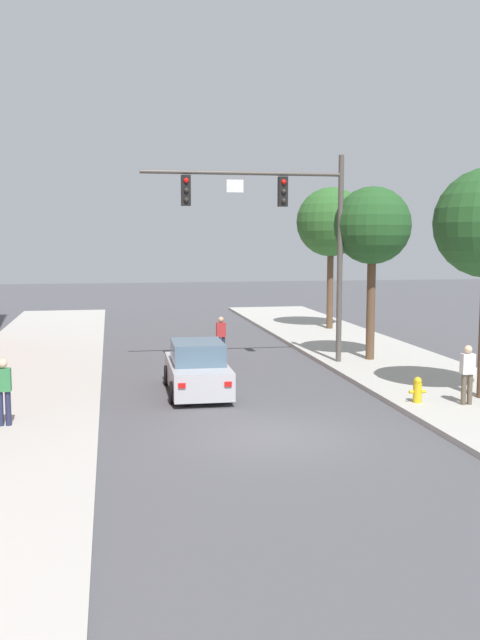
{
  "coord_description": "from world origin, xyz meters",
  "views": [
    {
      "loc": [
        -3.66,
        -16.08,
        4.67
      ],
      "look_at": [
        0.53,
        6.85,
        2.0
      ],
      "focal_mm": 39.99,
      "sensor_mm": 36.0,
      "label": 1
    }
  ],
  "objects_px": {
    "pedestrian_crossing_road": "(221,335)",
    "fire_hydrant": "(417,390)",
    "street_tree_third": "(331,223)",
    "street_tree_second": "(372,227)",
    "car_lead_silver": "(197,370)",
    "pedestrian_sidewalk_right_walker": "(467,372)",
    "pedestrian_sidewalk_left_walker": "(4,389)",
    "traffic_signal_mast": "(284,219)"
  },
  "relations": [
    {
      "from": "pedestrian_sidewalk_left_walker",
      "to": "fire_hydrant",
      "type": "distance_m",
      "value": 10.93
    },
    {
      "from": "pedestrian_sidewalk_right_walker",
      "to": "street_tree_third",
      "type": "bearing_deg",
      "value": 85.39
    },
    {
      "from": "pedestrian_sidewalk_right_walker",
      "to": "street_tree_second",
      "type": "height_order",
      "value": "street_tree_second"
    },
    {
      "from": "street_tree_third",
      "to": "fire_hydrant",
      "type": "bearing_deg",
      "value": -99.0
    },
    {
      "from": "street_tree_second",
      "to": "street_tree_third",
      "type": "distance_m",
      "value": 9.26
    },
    {
      "from": "traffic_signal_mast",
      "to": "car_lead_silver",
      "type": "distance_m",
      "value": 7.02
    },
    {
      "from": "traffic_signal_mast",
      "to": "pedestrian_sidewalk_left_walker",
      "type": "xyz_separation_m",
      "value": [
        -8.76,
        -7.27,
        -4.31
      ]
    },
    {
      "from": "street_tree_second",
      "to": "street_tree_third",
      "type": "bearing_deg",
      "value": 81.9
    },
    {
      "from": "traffic_signal_mast",
      "to": "street_tree_third",
      "type": "distance_m",
      "value": 10.55
    },
    {
      "from": "pedestrian_crossing_road",
      "to": "fire_hydrant",
      "type": "distance_m",
      "value": 9.97
    },
    {
      "from": "street_tree_third",
      "to": "pedestrian_sidewalk_right_walker",
      "type": "bearing_deg",
      "value": -94.61
    },
    {
      "from": "pedestrian_sidewalk_right_walker",
      "to": "pedestrian_sidewalk_left_walker",
      "type": "bearing_deg",
      "value": -179.86
    },
    {
      "from": "traffic_signal_mast",
      "to": "pedestrian_sidewalk_left_walker",
      "type": "bearing_deg",
      "value": -140.31
    },
    {
      "from": "pedestrian_sidewalk_left_walker",
      "to": "street_tree_third",
      "type": "height_order",
      "value": "street_tree_third"
    },
    {
      "from": "car_lead_silver",
      "to": "pedestrian_sidewalk_right_walker",
      "type": "xyz_separation_m",
      "value": [
        6.99,
        -3.44,
        0.34
      ]
    },
    {
      "from": "pedestrian_sidewalk_right_walker",
      "to": "street_tree_second",
      "type": "xyz_separation_m",
      "value": [
        0.04,
        7.51,
        4.04
      ]
    },
    {
      "from": "traffic_signal_mast",
      "to": "street_tree_second",
      "type": "distance_m",
      "value": 3.43
    },
    {
      "from": "pedestrian_crossing_road",
      "to": "pedestrian_sidewalk_right_walker",
      "type": "height_order",
      "value": "pedestrian_sidewalk_right_walker"
    },
    {
      "from": "pedestrian_crossing_road",
      "to": "fire_hydrant",
      "type": "bearing_deg",
      "value": -65.73
    },
    {
      "from": "pedestrian_sidewalk_left_walker",
      "to": "street_tree_third",
      "type": "relative_size",
      "value": 0.23
    },
    {
      "from": "car_lead_silver",
      "to": "fire_hydrant",
      "type": "height_order",
      "value": "car_lead_silver"
    },
    {
      "from": "traffic_signal_mast",
      "to": "pedestrian_sidewalk_right_walker",
      "type": "bearing_deg",
      "value": -65.02
    },
    {
      "from": "traffic_signal_mast",
      "to": "car_lead_silver",
      "type": "bearing_deg",
      "value": -133.65
    },
    {
      "from": "pedestrian_crossing_road",
      "to": "street_tree_third",
      "type": "relative_size",
      "value": 0.23
    },
    {
      "from": "car_lead_silver",
      "to": "street_tree_third",
      "type": "height_order",
      "value": "street_tree_third"
    },
    {
      "from": "car_lead_silver",
      "to": "pedestrian_sidewalk_left_walker",
      "type": "distance_m",
      "value": 6.2
    },
    {
      "from": "traffic_signal_mast",
      "to": "fire_hydrant",
      "type": "height_order",
      "value": "traffic_signal_mast"
    },
    {
      "from": "traffic_signal_mast",
      "to": "fire_hydrant",
      "type": "relative_size",
      "value": 10.42
    },
    {
      "from": "car_lead_silver",
      "to": "street_tree_second",
      "type": "bearing_deg",
      "value": 30.05
    },
    {
      "from": "fire_hydrant",
      "to": "street_tree_third",
      "type": "bearing_deg",
      "value": 81.0
    },
    {
      "from": "pedestrian_sidewalk_right_walker",
      "to": "fire_hydrant",
      "type": "relative_size",
      "value": 2.28
    },
    {
      "from": "pedestrian_sidewalk_left_walker",
      "to": "fire_hydrant",
      "type": "relative_size",
      "value": 2.28
    },
    {
      "from": "street_tree_second",
      "to": "street_tree_third",
      "type": "xyz_separation_m",
      "value": [
        1.3,
        9.16,
        0.36
      ]
    },
    {
      "from": "pedestrian_sidewalk_left_walker",
      "to": "street_tree_second",
      "type": "relative_size",
      "value": 0.25
    },
    {
      "from": "pedestrian_sidewalk_right_walker",
      "to": "street_tree_second",
      "type": "distance_m",
      "value": 8.52
    },
    {
      "from": "car_lead_silver",
      "to": "fire_hydrant",
      "type": "bearing_deg",
      "value": -27.18
    },
    {
      "from": "car_lead_silver",
      "to": "street_tree_third",
      "type": "xyz_separation_m",
      "value": [
        8.34,
        13.23,
        4.74
      ]
    },
    {
      "from": "car_lead_silver",
      "to": "pedestrian_crossing_road",
      "type": "bearing_deg",
      "value": 74.66
    },
    {
      "from": "traffic_signal_mast",
      "to": "pedestrian_sidewalk_left_walker",
      "type": "height_order",
      "value": "traffic_signal_mast"
    },
    {
      "from": "pedestrian_sidewalk_left_walker",
      "to": "street_tree_second",
      "type": "height_order",
      "value": "street_tree_second"
    },
    {
      "from": "car_lead_silver",
      "to": "pedestrian_crossing_road",
      "type": "distance_m",
      "value": 6.35
    },
    {
      "from": "street_tree_third",
      "to": "pedestrian_crossing_road",
      "type": "bearing_deg",
      "value": -133.11
    }
  ]
}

